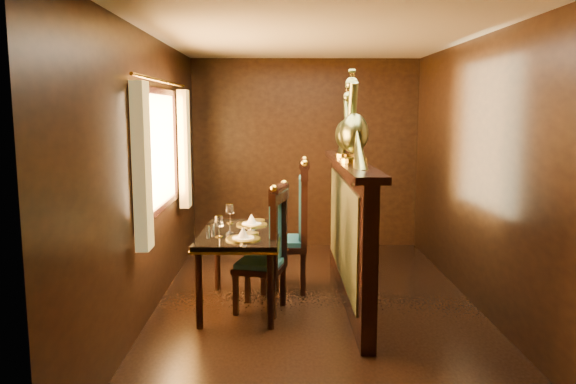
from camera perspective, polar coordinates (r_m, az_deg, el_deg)
name	(u,v)px	position (r m, az deg, el deg)	size (l,w,h in m)	color
ground	(317,309)	(5.32, 2.93, -11.83)	(5.00, 5.00, 0.00)	black
room_shell	(308,138)	(5.01, 2.08, 5.47)	(3.04, 5.04, 2.52)	black
partition	(348,227)	(5.44, 6.16, -3.59)	(0.26, 2.70, 1.36)	black
dining_table	(241,239)	(5.22, -4.85, -4.77)	(0.78, 1.24, 0.92)	black
chair_left	(271,245)	(5.09, -1.69, -5.41)	(0.53, 0.54, 1.20)	black
chair_right	(296,222)	(5.70, 0.83, -3.04)	(0.51, 0.54, 1.36)	black
peacock_left	(354,116)	(5.07, 6.75, 7.72)	(0.27, 0.71, 0.85)	#1B5238
peacock_right	(346,122)	(5.70, 5.91, 7.12)	(0.22, 0.60, 0.71)	#1B5238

